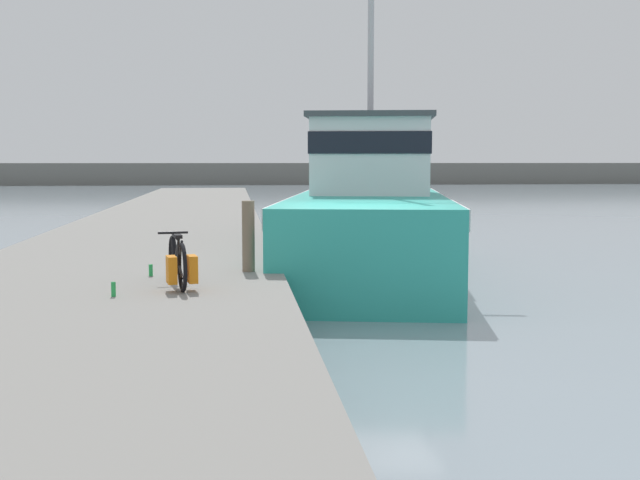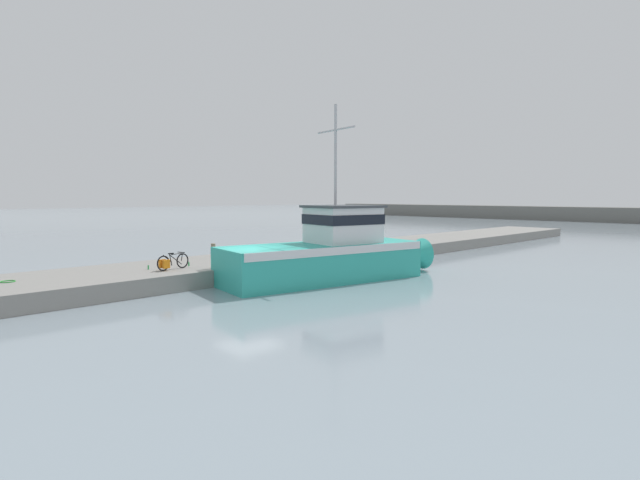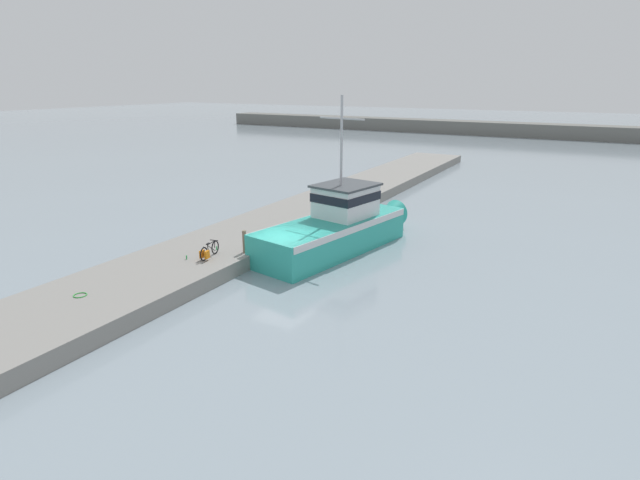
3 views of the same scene
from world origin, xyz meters
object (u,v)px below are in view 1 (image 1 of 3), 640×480
(water_bottle_by_bike, at_px, (151,270))
(bicycle_touring, at_px, (179,264))
(fishing_boat_main, at_px, (370,214))
(water_bottle_on_curb, at_px, (113,289))
(mooring_post, at_px, (248,236))

(water_bottle_by_bike, bearing_deg, bicycle_touring, -67.01)
(fishing_boat_main, bearing_deg, water_bottle_on_curb, -112.74)
(water_bottle_by_bike, bearing_deg, mooring_post, 14.27)
(bicycle_touring, distance_m, water_bottle_on_curb, 1.07)
(water_bottle_on_curb, bearing_deg, bicycle_touring, 38.50)
(fishing_boat_main, bearing_deg, mooring_post, -109.74)
(bicycle_touring, height_order, water_bottle_on_curb, bicycle_touring)
(water_bottle_by_bike, relative_size, water_bottle_on_curb, 0.94)
(bicycle_touring, height_order, water_bottle_by_bike, bicycle_touring)
(water_bottle_by_bike, distance_m, water_bottle_on_curb, 1.88)
(fishing_boat_main, distance_m, water_bottle_on_curb, 8.46)
(fishing_boat_main, distance_m, mooring_post, 5.58)
(mooring_post, bearing_deg, water_bottle_by_bike, -165.73)
(fishing_boat_main, xyz_separation_m, mooring_post, (-2.81, -4.82, -0.03))
(fishing_boat_main, relative_size, bicycle_touring, 6.88)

